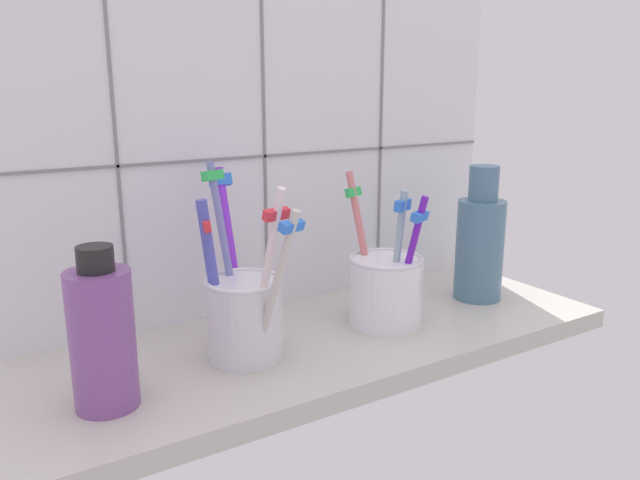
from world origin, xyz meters
TOP-DOWN VIEW (x-y plane):
  - counter_slab at (0.00, 0.00)cm, footprint 64.00×22.00cm
  - tile_wall_back at (-0.00, 12.00)cm, footprint 64.00×2.20cm
  - toothbrush_cup_left at (-8.36, -0.43)cm, footprint 7.71×16.44cm
  - toothbrush_cup_right at (8.33, -0.56)cm, footprint 7.96×9.64cm
  - ceramic_vase at (22.81, 0.36)cm, footprint 5.64×5.64cm
  - soap_bottle at (-21.72, -2.88)cm, footprint 5.12×5.12cm

SIDE VIEW (x-z plane):
  - counter_slab at x=0.00cm, z-range 0.00..2.00cm
  - toothbrush_cup_right at x=8.33cm, z-range -1.95..14.21cm
  - toothbrush_cup_left at x=-8.36cm, z-range -2.34..15.94cm
  - soap_bottle at x=-21.72cm, z-range 1.34..14.68cm
  - ceramic_vase at x=22.81cm, z-range 0.86..16.88cm
  - tile_wall_back at x=0.00cm, z-range 0.00..45.00cm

